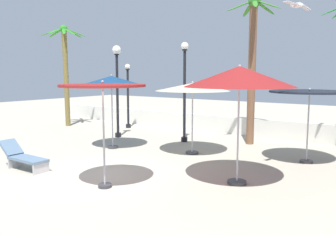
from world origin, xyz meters
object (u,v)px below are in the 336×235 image
at_px(patio_umbrella_3, 239,77).
at_px(lamp_post_1, 128,94).
at_px(patio_umbrella_1, 103,90).
at_px(patio_umbrella_0, 309,95).
at_px(lamp_post_0, 185,86).
at_px(seagull_0, 297,5).
at_px(lamp_post_2, 117,78).
at_px(palm_tree_1, 65,62).
at_px(patio_umbrella_4, 193,88).
at_px(patio_umbrella_5, 112,81).
at_px(palm_tree_0, 252,56).
at_px(lounge_chair_0, 23,157).

xyz_separation_m(patio_umbrella_3, lamp_post_1, (-9.09, 5.64, -1.02)).
relative_size(patio_umbrella_1, lamp_post_1, 0.80).
bearing_deg(patio_umbrella_0, lamp_post_0, 172.84).
height_order(patio_umbrella_0, seagull_0, seagull_0).
height_order(lamp_post_1, lamp_post_2, lamp_post_2).
xyz_separation_m(patio_umbrella_1, palm_tree_1, (-9.74, 6.47, 1.03)).
relative_size(patio_umbrella_1, lamp_post_0, 0.65).
xyz_separation_m(patio_umbrella_4, seagull_0, (3.80, -0.67, 2.38)).
xyz_separation_m(patio_umbrella_5, palm_tree_1, (-6.43, 2.85, 0.90)).
bearing_deg(seagull_0, patio_umbrella_5, -177.11).
bearing_deg(palm_tree_0, seagull_0, -52.78).
relative_size(patio_umbrella_5, palm_tree_1, 0.52).
bearing_deg(seagull_0, patio_umbrella_3, -118.64).
xyz_separation_m(patio_umbrella_3, patio_umbrella_5, (-5.97, 1.31, -0.20)).
xyz_separation_m(patio_umbrella_1, patio_umbrella_4, (-0.22, 4.64, -0.09)).
distance_m(patio_umbrella_5, lounge_chair_0, 4.47).
height_order(patio_umbrella_4, palm_tree_0, palm_tree_0).
bearing_deg(lamp_post_0, seagull_0, -24.83).
height_order(patio_umbrella_3, lamp_post_2, lamp_post_2).
xyz_separation_m(lamp_post_0, lounge_chair_0, (-1.61, -6.66, -2.05)).
bearing_deg(lamp_post_2, lamp_post_1, 122.80).
xyz_separation_m(patio_umbrella_1, patio_umbrella_3, (2.67, 2.31, 0.33)).
xyz_separation_m(palm_tree_0, palm_tree_1, (-10.52, -1.18, -0.08)).
height_order(patio_umbrella_1, palm_tree_0, palm_tree_0).
height_order(patio_umbrella_3, lamp_post_1, lamp_post_1).
xyz_separation_m(patio_umbrella_5, seagull_0, (6.88, 0.35, 2.16)).
distance_m(lamp_post_2, seagull_0, 8.83).
bearing_deg(palm_tree_0, patio_umbrella_1, -95.82).
relative_size(palm_tree_0, lamp_post_1, 1.76).
distance_m(patio_umbrella_1, patio_umbrella_5, 4.91).
distance_m(patio_umbrella_0, patio_umbrella_3, 3.62).
bearing_deg(lamp_post_1, lamp_post_0, -18.00).
distance_m(patio_umbrella_4, lamp_post_0, 2.36).
bearing_deg(palm_tree_0, palm_tree_1, -173.61).
relative_size(patio_umbrella_0, palm_tree_0, 0.42).
distance_m(patio_umbrella_4, seagull_0, 4.53).
relative_size(lamp_post_0, lamp_post_2, 1.01).
bearing_deg(patio_umbrella_1, lounge_chair_0, -176.10).
xyz_separation_m(palm_tree_0, lamp_post_2, (-5.64, -2.11, -0.92)).
bearing_deg(lamp_post_1, palm_tree_0, -2.41).
bearing_deg(seagull_0, lounge_chair_0, -148.79).
height_order(lamp_post_1, seagull_0, seagull_0).
height_order(patio_umbrella_0, lamp_post_1, lamp_post_1).
distance_m(patio_umbrella_5, lamp_post_2, 2.46).
distance_m(palm_tree_1, seagull_0, 13.60).
distance_m(lamp_post_1, lamp_post_2, 3.01).
relative_size(patio_umbrella_3, patio_umbrella_4, 1.17).
height_order(patio_umbrella_0, palm_tree_1, palm_tree_1).
bearing_deg(lamp_post_2, palm_tree_0, 20.53).
distance_m(patio_umbrella_3, lamp_post_2, 8.19).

